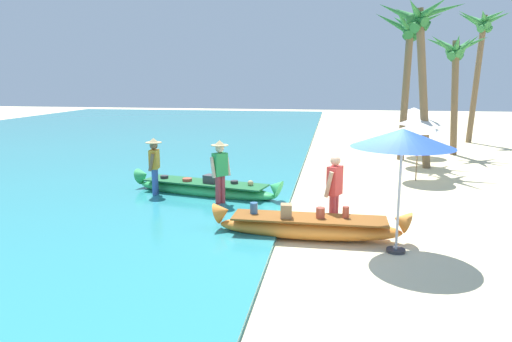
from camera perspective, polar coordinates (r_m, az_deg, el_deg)
ground_plane at (r=10.18m, az=9.32°, el=-7.88°), size 80.00×80.00×0.00m
sea at (r=22.20m, az=-26.97°, el=1.56°), size 24.00×56.00×0.10m
boat_orange_foreground at (r=9.95m, az=6.33°, el=-6.64°), size 4.10×0.79×0.75m
boat_green_midground at (r=13.30m, az=-6.13°, el=-2.11°), size 4.55×1.73×0.75m
person_vendor_hatted at (r=12.13m, az=-4.36°, el=0.27°), size 0.51×0.54×1.75m
person_tourist_customer at (r=10.37m, az=9.41°, el=-2.12°), size 0.43×0.58×1.67m
person_vendor_assistant at (r=13.35m, az=-12.14°, el=0.90°), size 0.44×0.57×1.68m
patio_umbrella_large at (r=9.12m, az=17.22°, el=3.72°), size 1.90×1.90×2.39m
parasol_row_0 at (r=16.04m, az=19.04°, el=5.03°), size 1.60×1.60×1.91m
parasol_row_1 at (r=18.64m, az=19.11°, el=5.81°), size 1.60×1.60×1.91m
parasol_row_2 at (r=21.09m, az=19.02°, el=6.38°), size 1.60×1.60×1.91m
parasol_row_3 at (r=23.66m, az=18.47°, el=6.87°), size 1.60×1.60×1.91m
palm_tree_tall_inland at (r=18.33m, az=19.20°, el=15.50°), size 3.04×2.69×6.02m
palm_tree_leaning_seaward at (r=26.80m, az=25.52°, el=14.61°), size 2.78×2.49×6.63m
palm_tree_mid_cluster at (r=20.05m, az=17.90°, el=14.73°), size 2.66×2.70×5.92m
palm_tree_far_behind at (r=22.08m, az=22.87°, el=12.56°), size 2.59×2.51×5.14m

